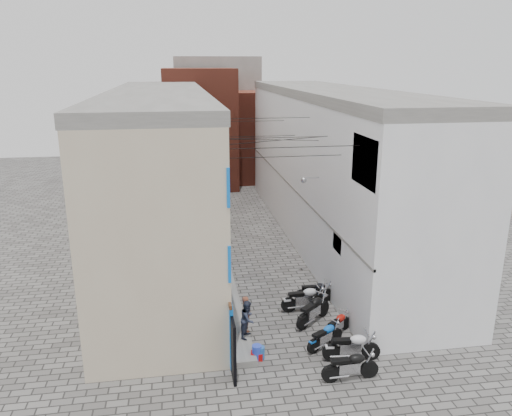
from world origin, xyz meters
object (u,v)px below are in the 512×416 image
motorcycle_b (352,345)px  person_b (248,319)px  water_jug_far (260,353)px  motorcycle_e (313,309)px  water_jug_near (257,352)px  red_crate (257,356)px  motorcycle_g (315,290)px  person_a (246,314)px  motorcycle_f (305,297)px  motorcycle_a (350,365)px  motorcycle_d (338,324)px  motorcycle_c (325,335)px

motorcycle_b → person_b: 3.98m
water_jug_far → motorcycle_e: bearing=41.0°
water_jug_near → red_crate: 0.14m
motorcycle_b → person_b: bearing=-111.4°
motorcycle_g → person_a: bearing=-49.9°
motorcycle_e → motorcycle_f: 1.12m
motorcycle_g → motorcycle_e: bearing=-13.3°
motorcycle_a → motorcycle_b: 1.19m
motorcycle_d → red_crate: 3.66m
water_jug_near → motorcycle_d: bearing=18.8°
motorcycle_b → motorcycle_g: 4.76m
motorcycle_a → motorcycle_f: 5.12m
motorcycle_b → water_jug_far: 3.31m
person_a → red_crate: size_ratio=3.36×
motorcycle_a → water_jug_far: (-2.79, 1.72, -0.34)m
motorcycle_c → motorcycle_g: bearing=140.0°
motorcycle_g → water_jug_near: bearing=-34.2°
water_jug_near → motorcycle_b: bearing=-10.3°
motorcycle_g → person_a: size_ratio=1.25×
motorcycle_e → motorcycle_b: bearing=-27.5°
motorcycle_a → water_jug_far: bearing=-123.2°
motorcycle_f → motorcycle_b: bearing=5.9°
motorcycle_e → motorcycle_g: size_ratio=1.20×
motorcycle_a → person_b: person_b is taller
water_jug_far → red_crate: (-0.14, 0.00, -0.11)m
motorcycle_a → motorcycle_b: (0.44, 1.11, 0.03)m
motorcycle_a → motorcycle_f: bearing=-178.6°
person_b → red_crate: 1.49m
motorcycle_e → water_jug_far: (-2.61, -2.27, -0.39)m
motorcycle_g → person_b: size_ratio=1.22×
person_a → motorcycle_c: bearing=-120.9°
motorcycle_b → motorcycle_e: size_ratio=0.97×
motorcycle_b → person_a: size_ratio=1.45×
motorcycle_b → motorcycle_e: motorcycle_e is taller
motorcycle_d → person_b: person_b is taller
motorcycle_g → person_a: person_a is taller
motorcycle_c → water_jug_near: size_ratio=3.25×
motorcycle_a → person_b: bearing=-135.1°
motorcycle_a → person_a: size_ratio=1.39×
motorcycle_a → person_b: size_ratio=1.36×
motorcycle_a → red_crate: 3.43m
water_jug_near → motorcycle_e: bearing=39.5°
motorcycle_f → red_crate: motorcycle_f is taller
motorcycle_f → red_crate: (-2.67, -3.39, -0.48)m
motorcycle_c → motorcycle_e: (0.07, 1.90, 0.11)m
motorcycle_c → water_jug_far: motorcycle_c is taller
motorcycle_a → motorcycle_c: bearing=-174.8°
motorcycle_c → motorcycle_f: motorcycle_f is taller
motorcycle_d → water_jug_near: 3.65m
person_a → motorcycle_g: bearing=-61.0°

